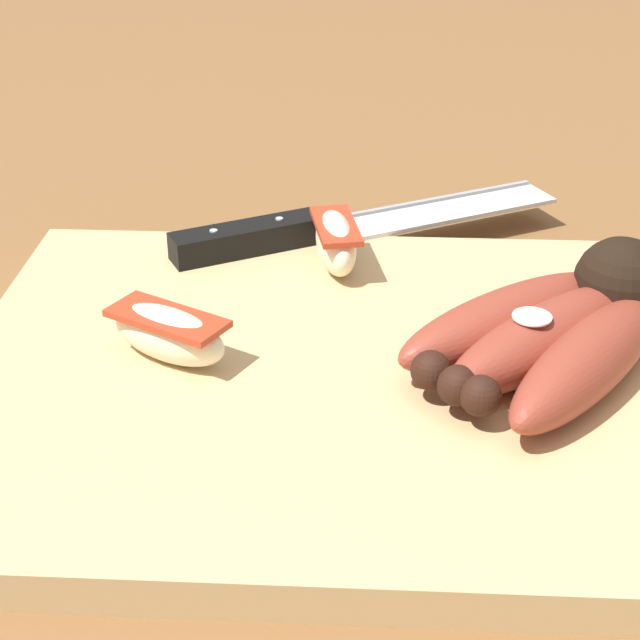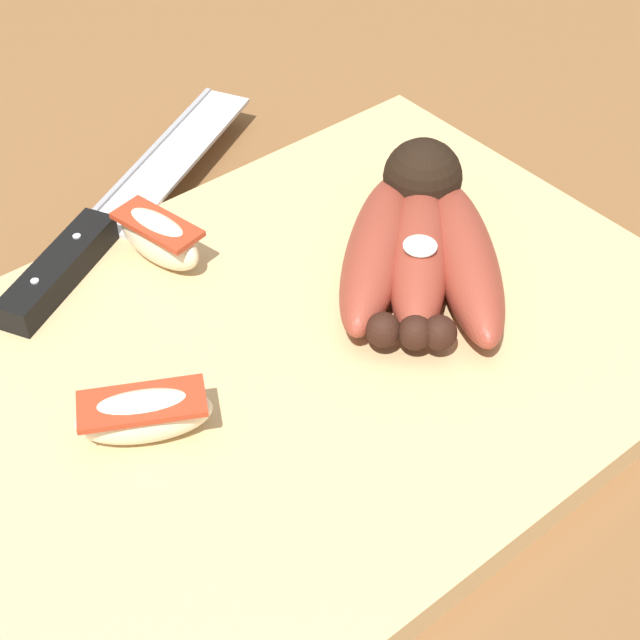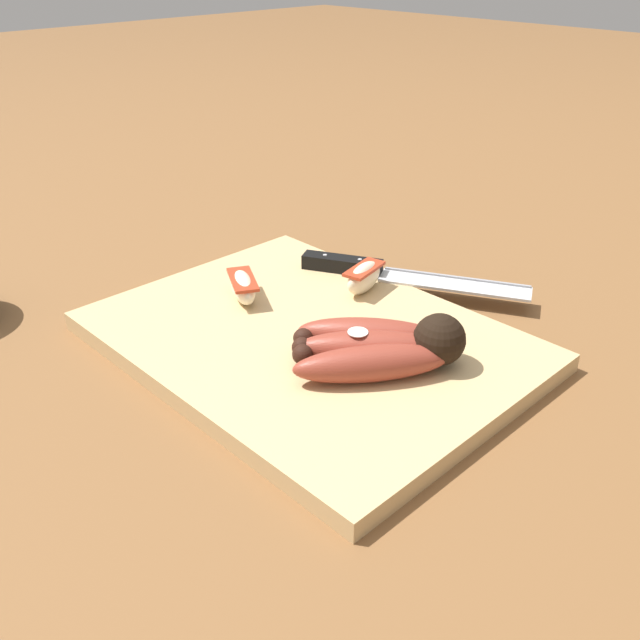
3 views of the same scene
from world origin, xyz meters
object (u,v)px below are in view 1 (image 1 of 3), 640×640
chefs_knife (316,229)px  apple_wedge_middle (336,241)px  apple_wedge_near (168,333)px  banana_bunch (558,328)px

chefs_knife → apple_wedge_middle: 0.05m
chefs_knife → apple_wedge_near: (-0.07, -0.16, 0.01)m
apple_wedge_middle → apple_wedge_near: bearing=-126.2°
banana_bunch → apple_wedge_middle: (-0.12, 0.10, -0.00)m
apple_wedge_middle → banana_bunch: bearing=-40.8°
banana_bunch → apple_wedge_near: 0.20m
chefs_knife → apple_wedge_near: apple_wedge_near is taller
chefs_knife → apple_wedge_near: bearing=-113.0°
banana_bunch → apple_wedge_middle: size_ratio=2.54×
chefs_knife → apple_wedge_middle: apple_wedge_middle is taller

